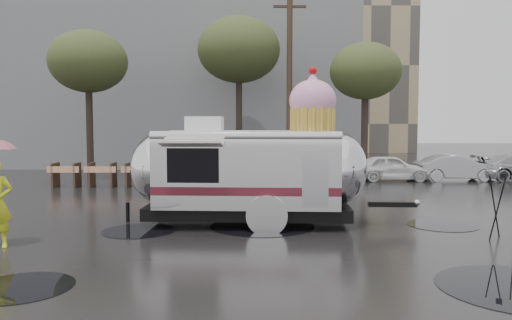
{
  "coord_description": "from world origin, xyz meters",
  "views": [
    {
      "loc": [
        0.53,
        -10.63,
        2.55
      ],
      "look_at": [
        0.7,
        2.23,
        1.65
      ],
      "focal_mm": 35.0,
      "sensor_mm": 36.0,
      "label": 1
    }
  ],
  "objects": [
    {
      "name": "tripod",
      "position": [
        6.15,
        0.27,
        0.88
      ],
      "size": [
        0.61,
        0.59,
        1.5
      ],
      "rotation": [
        0.0,
        0.0,
        -0.32
      ],
      "color": "black",
      "rests_on": "ground"
    },
    {
      "name": "utility_pole",
      "position": [
        2.5,
        14.0,
        4.62
      ],
      "size": [
        1.6,
        0.28,
        9.0
      ],
      "color": "#473323",
      "rests_on": "ground"
    },
    {
      "name": "tree_mid",
      "position": [
        0.0,
        15.0,
        6.34
      ],
      "size": [
        4.2,
        4.2,
        8.03
      ],
      "color": "#382D26",
      "rests_on": "ground"
    },
    {
      "name": "parked_cars",
      "position": [
        11.78,
        12.0,
        0.72
      ],
      "size": [
        13.2,
        1.9,
        1.5
      ],
      "color": "silver",
      "rests_on": "ground"
    },
    {
      "name": "puddles",
      "position": [
        1.41,
        0.12,
        0.01
      ],
      "size": [
        10.24,
        8.73,
        0.01
      ],
      "color": "black",
      "rests_on": "ground"
    },
    {
      "name": "airstream_trailer",
      "position": [
        0.6,
        2.22,
        1.45
      ],
      "size": [
        7.65,
        3.03,
        4.12
      ],
      "rotation": [
        0.0,
        0.0,
        -0.06
      ],
      "color": "silver",
      "rests_on": "ground"
    },
    {
      "name": "ground",
      "position": [
        0.0,
        0.0,
        0.0
      ],
      "size": [
        120.0,
        120.0,
        0.0
      ],
      "primitive_type": "plane",
      "color": "black",
      "rests_on": "ground"
    },
    {
      "name": "tree_right",
      "position": [
        6.0,
        13.0,
        5.06
      ],
      "size": [
        3.36,
        3.36,
        6.42
      ],
      "color": "#382D26",
      "rests_on": "ground"
    },
    {
      "name": "tree_left",
      "position": [
        -7.0,
        13.0,
        5.48
      ],
      "size": [
        3.64,
        3.64,
        6.95
      ],
      "color": "#382D26",
      "rests_on": "ground"
    },
    {
      "name": "grey_building",
      "position": [
        -4.0,
        24.0,
        6.5
      ],
      "size": [
        22.0,
        12.0,
        13.0
      ],
      "primitive_type": "cube",
      "color": "slate",
      "rests_on": "ground"
    },
    {
      "name": "barricade_row",
      "position": [
        -5.55,
        9.96,
        0.52
      ],
      "size": [
        4.3,
        0.8,
        1.0
      ],
      "color": "#473323",
      "rests_on": "ground"
    }
  ]
}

